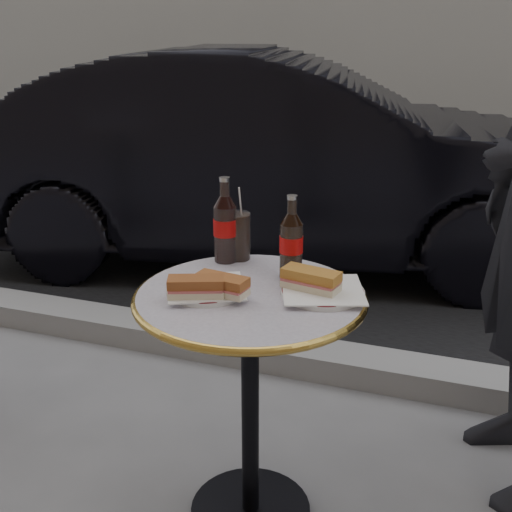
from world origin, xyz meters
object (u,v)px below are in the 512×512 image
(bistro_table, at_px, (250,411))
(cola_bottle_right, at_px, (291,237))
(parked_car, at_px, (278,159))
(plate_left, at_px, (206,290))
(cola_bottle_left, at_px, (225,220))
(cola_glass, at_px, (239,236))
(plate_right, at_px, (323,292))

(bistro_table, bearing_deg, cola_bottle_right, 63.95)
(bistro_table, relative_size, parked_car, 0.19)
(plate_left, height_order, cola_bottle_left, cola_bottle_left)
(bistro_table, bearing_deg, cola_glass, 116.83)
(cola_bottle_left, bearing_deg, plate_left, -80.72)
(bistro_table, relative_size, cola_glass, 5.04)
(cola_bottle_left, distance_m, parked_car, 2.06)
(plate_right, bearing_deg, cola_bottle_left, 155.41)
(cola_bottle_left, xyz_separation_m, cola_glass, (0.03, 0.03, -0.06))
(bistro_table, distance_m, cola_bottle_left, 0.56)
(bistro_table, relative_size, plate_right, 3.31)
(plate_right, bearing_deg, plate_left, -163.95)
(plate_right, bearing_deg, cola_bottle_right, 141.84)
(bistro_table, relative_size, plate_left, 3.48)
(bistro_table, bearing_deg, plate_right, 16.50)
(bistro_table, height_order, cola_bottle_right, cola_bottle_right)
(cola_glass, bearing_deg, plate_left, -88.34)
(cola_bottle_right, bearing_deg, plate_right, -38.16)
(plate_left, bearing_deg, bistro_table, 15.30)
(plate_left, distance_m, parked_car, 2.29)
(cola_bottle_left, xyz_separation_m, parked_car, (-0.46, 1.99, -0.23))
(cola_bottle_left, bearing_deg, parked_car, 102.99)
(plate_left, relative_size, parked_car, 0.05)
(cola_bottle_left, bearing_deg, plate_right, -24.59)
(plate_left, relative_size, cola_bottle_right, 0.88)
(parked_car, bearing_deg, plate_left, -179.08)
(cola_bottle_right, height_order, parked_car, parked_car)
(plate_right, height_order, cola_bottle_left, cola_bottle_left)
(cola_bottle_right, distance_m, cola_glass, 0.22)
(cola_glass, relative_size, parked_car, 0.04)
(parked_car, bearing_deg, bistro_table, -176.16)
(plate_left, relative_size, cola_bottle_left, 0.82)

